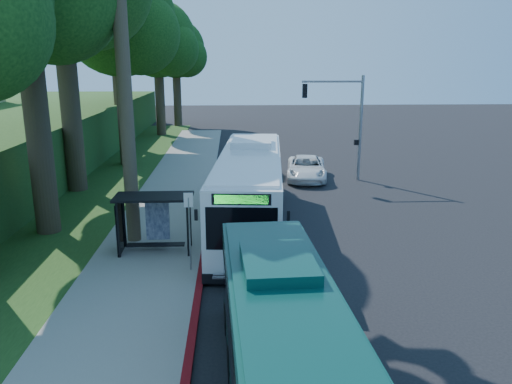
{
  "coord_description": "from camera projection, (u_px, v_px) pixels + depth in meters",
  "views": [
    {
      "loc": [
        -3.74,
        -22.87,
        7.89
      ],
      "look_at": [
        -2.61,
        1.0,
        1.6
      ],
      "focal_mm": 35.0,
      "sensor_mm": 36.0,
      "label": 1
    }
  ],
  "objects": [
    {
      "name": "ground",
      "position": [
        310.0,
        228.0,
        24.27
      ],
      "size": [
        140.0,
        140.0,
        0.0
      ],
      "primitive_type": "plane",
      "color": "black",
      "rests_on": "ground"
    },
    {
      "name": "sidewalk",
      "position": [
        159.0,
        229.0,
        23.92
      ],
      "size": [
        4.5,
        70.0,
        0.12
      ],
      "primitive_type": "cube",
      "color": "gray",
      "rests_on": "ground"
    },
    {
      "name": "red_curb",
      "position": [
        203.0,
        261.0,
        20.16
      ],
      "size": [
        0.25,
        30.0,
        0.13
      ],
      "primitive_type": "cube",
      "color": "maroon",
      "rests_on": "ground"
    },
    {
      "name": "grass_verge",
      "position": [
        71.0,
        203.0,
        28.5
      ],
      "size": [
        8.0,
        70.0,
        0.06
      ],
      "primitive_type": "cube",
      "color": "#234719",
      "rests_on": "ground"
    },
    {
      "name": "bus_shelter",
      "position": [
        149.0,
        212.0,
        20.72
      ],
      "size": [
        3.2,
        1.51,
        2.55
      ],
      "color": "black",
      "rests_on": "ground"
    },
    {
      "name": "stop_sign_pole",
      "position": [
        189.0,
        221.0,
        18.66
      ],
      "size": [
        0.35,
        0.06,
        3.17
      ],
      "color": "gray",
      "rests_on": "ground"
    },
    {
      "name": "traffic_signal_pole",
      "position": [
        346.0,
        115.0,
        32.97
      ],
      "size": [
        4.1,
        0.3,
        7.0
      ],
      "color": "gray",
      "rests_on": "ground"
    },
    {
      "name": "tree_2",
      "position": [
        120.0,
        24.0,
        36.5
      ],
      "size": [
        8.82,
        8.4,
        15.12
      ],
      "color": "#382B1E",
      "rests_on": "ground"
    },
    {
      "name": "tree_3",
      "position": [
        116.0,
        13.0,
        43.75
      ],
      "size": [
        10.08,
        9.6,
        17.28
      ],
      "color": "#382B1E",
      "rests_on": "ground"
    },
    {
      "name": "tree_4",
      "position": [
        158.0,
        43.0,
        52.17
      ],
      "size": [
        8.4,
        8.0,
        14.14
      ],
      "color": "#382B1E",
      "rests_on": "ground"
    },
    {
      "name": "tree_5",
      "position": [
        176.0,
        52.0,
        60.13
      ],
      "size": [
        7.35,
        7.0,
        12.86
      ],
      "color": "#382B1E",
      "rests_on": "ground"
    },
    {
      "name": "white_bus",
      "position": [
        250.0,
        188.0,
        24.0
      ],
      "size": [
        3.95,
        13.68,
        4.02
      ],
      "rotation": [
        0.0,
        0.0,
        -0.08
      ],
      "color": "white",
      "rests_on": "ground"
    },
    {
      "name": "teal_bus",
      "position": [
        289.0,
        365.0,
        10.54
      ],
      "size": [
        2.99,
        11.5,
        3.4
      ],
      "rotation": [
        0.0,
        0.0,
        0.05
      ],
      "color": "#0A3A33",
      "rests_on": "ground"
    },
    {
      "name": "pickup",
      "position": [
        306.0,
        168.0,
        34.19
      ],
      "size": [
        3.26,
        5.86,
        1.55
      ],
      "primitive_type": "imported",
      "rotation": [
        0.0,
        0.0,
        -0.13
      ],
      "color": "white",
      "rests_on": "ground"
    }
  ]
}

